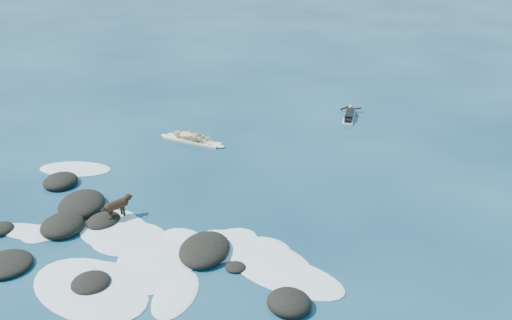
% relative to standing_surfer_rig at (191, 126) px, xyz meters
% --- Properties ---
extents(ground, '(160.00, 160.00, 0.00)m').
position_rel_standing_surfer_rig_xyz_m(ground, '(3.00, -6.40, -0.70)').
color(ground, '#0A2642').
rests_on(ground, ground).
extents(reef_rocks, '(12.51, 7.17, 0.57)m').
position_rel_standing_surfer_rig_xyz_m(reef_rocks, '(2.04, -8.22, -0.58)').
color(reef_rocks, black).
rests_on(reef_rocks, ground).
extents(breaking_foam, '(13.16, 8.28, 0.12)m').
position_rel_standing_surfer_rig_xyz_m(breaking_foam, '(2.83, -7.72, -0.69)').
color(breaking_foam, white).
rests_on(breaking_foam, ground).
extents(standing_surfer_rig, '(3.13, 0.63, 1.78)m').
position_rel_standing_surfer_rig_xyz_m(standing_surfer_rig, '(0.00, 0.00, 0.00)').
color(standing_surfer_rig, '#F4F0C3').
rests_on(standing_surfer_rig, ground).
extents(paddling_surfer_rig, '(1.08, 2.30, 0.40)m').
position_rel_standing_surfer_rig_xyz_m(paddling_surfer_rig, '(5.30, 5.60, -0.57)').
color(paddling_surfer_rig, white).
rests_on(paddling_surfer_rig, ground).
extents(dog, '(0.60, 1.16, 0.77)m').
position_rel_standing_surfer_rig_xyz_m(dog, '(1.05, -6.53, -0.19)').
color(dog, black).
rests_on(dog, ground).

